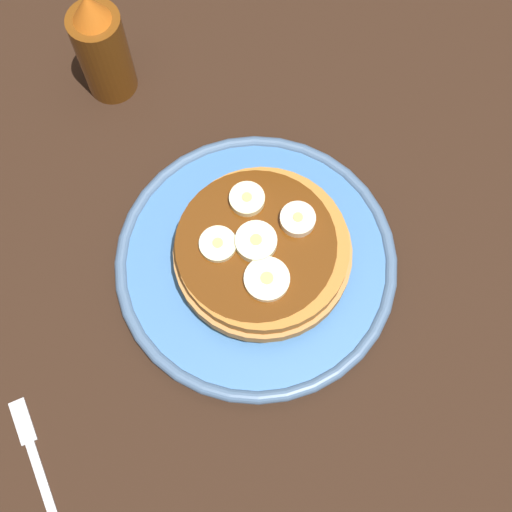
{
  "coord_description": "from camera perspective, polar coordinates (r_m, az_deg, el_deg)",
  "views": [
    {
      "loc": [
        -19.16,
        -3.5,
        56.66
      ],
      "look_at": [
        0.0,
        0.0,
        2.69
      ],
      "focal_mm": 50.34,
      "sensor_mm": 36.0,
      "label": 1
    }
  ],
  "objects": [
    {
      "name": "syrup_bottle",
      "position": [
        0.65,
        -12.15,
        15.84
      ],
      "size": [
        4.51,
        4.51,
        11.79
      ],
      "color": "brown",
      "rests_on": "ground_plane"
    },
    {
      "name": "pancake_stack",
      "position": [
        0.57,
        0.29,
        0.11
      ],
      "size": [
        14.08,
        14.23,
        4.02
      ],
      "color": "#AC7E38",
      "rests_on": "plate"
    },
    {
      "name": "plate",
      "position": [
        0.59,
        -0.0,
        -0.56
      ],
      "size": [
        23.19,
        23.19,
        1.82
      ],
      "color": "#3F72B2",
      "rests_on": "ground_plane"
    },
    {
      "name": "banana_slice_3",
      "position": [
        0.55,
        -3.05,
        0.93
      ],
      "size": [
        2.87,
        2.87,
        0.72
      ],
      "color": "#F1EEB8",
      "rests_on": "pancake_stack"
    },
    {
      "name": "ground_plane",
      "position": [
        0.61,
        -0.0,
        -1.33
      ],
      "size": [
        140.0,
        140.0,
        3.0
      ],
      "primitive_type": "cube",
      "color": "black"
    },
    {
      "name": "banana_slice_0",
      "position": [
        0.55,
        0.24,
        1.53
      ],
      "size": [
        3.22,
        3.22,
        1.02
      ],
      "color": "#F3F1C1",
      "rests_on": "pancake_stack"
    },
    {
      "name": "banana_slice_4",
      "position": [
        0.56,
        -0.72,
        4.52
      ],
      "size": [
        2.78,
        2.78,
        0.92
      ],
      "color": "#FBF0B4",
      "rests_on": "pancake_stack"
    },
    {
      "name": "banana_slice_2",
      "position": [
        0.55,
        3.33,
        2.9
      ],
      "size": [
        2.76,
        2.76,
        1.03
      ],
      "color": "#F8E4BE",
      "rests_on": "pancake_stack"
    },
    {
      "name": "banana_slice_1",
      "position": [
        0.54,
        0.87,
        -1.88
      ],
      "size": [
        3.46,
        3.46,
        0.77
      ],
      "color": "#FCEAB9",
      "rests_on": "pancake_stack"
    },
    {
      "name": "fork",
      "position": [
        0.59,
        -16.92,
        -15.92
      ],
      "size": [
        11.3,
        8.12,
        0.5
      ],
      "color": "silver",
      "rests_on": "ground_plane"
    }
  ]
}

